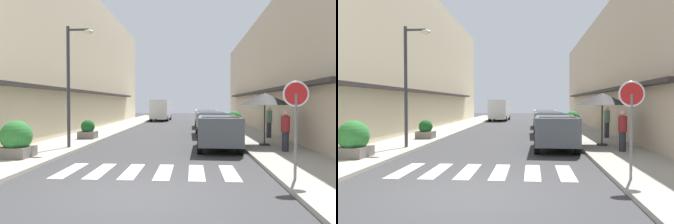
# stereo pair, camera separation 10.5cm
# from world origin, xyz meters

# --- Properties ---
(ground_plane) EXTENTS (85.30, 85.30, 0.00)m
(ground_plane) POSITION_xyz_m (0.00, 15.51, 0.00)
(ground_plane) COLOR #38383A
(sidewalk_left) EXTENTS (2.68, 54.28, 0.12)m
(sidewalk_left) POSITION_xyz_m (-4.84, 15.51, 0.06)
(sidewalk_left) COLOR #ADA899
(sidewalk_left) RESTS_ON ground_plane
(sidewalk_right) EXTENTS (2.68, 54.28, 0.12)m
(sidewalk_right) POSITION_xyz_m (4.84, 15.51, 0.06)
(sidewalk_right) COLOR #9E998E
(sidewalk_right) RESTS_ON ground_plane
(building_row_left) EXTENTS (5.50, 36.90, 10.35)m
(building_row_left) POSITION_xyz_m (-8.68, 16.45, 5.17)
(building_row_left) COLOR beige
(building_row_left) RESTS_ON ground_plane
(building_row_right) EXTENTS (5.50, 36.90, 8.38)m
(building_row_right) POSITION_xyz_m (8.68, 16.45, 4.19)
(building_row_right) COLOR #C6B299
(building_row_right) RESTS_ON ground_plane
(crosswalk) EXTENTS (5.20, 2.20, 0.01)m
(crosswalk) POSITION_xyz_m (-0.00, 2.33, 0.01)
(crosswalk) COLOR silver
(crosswalk) RESTS_ON ground_plane
(parked_car_near) EXTENTS (1.92, 4.05, 1.47)m
(parked_car_near) POSITION_xyz_m (2.45, 7.07, 0.92)
(parked_car_near) COLOR #4C5156
(parked_car_near) RESTS_ON ground_plane
(parked_car_mid) EXTENTS (1.86, 4.30, 1.47)m
(parked_car_mid) POSITION_xyz_m (2.45, 13.10, 0.92)
(parked_car_mid) COLOR #4C5156
(parked_car_mid) RESTS_ON ground_plane
(parked_car_far) EXTENTS (1.82, 4.46, 1.47)m
(parked_car_far) POSITION_xyz_m (2.45, 20.05, 0.92)
(parked_car_far) COLOR silver
(parked_car_far) RESTS_ON ground_plane
(delivery_van) EXTENTS (2.14, 5.46, 2.37)m
(delivery_van) POSITION_xyz_m (-2.30, 30.04, 1.41)
(delivery_van) COLOR silver
(delivery_van) RESTS_ON ground_plane
(round_street_sign) EXTENTS (0.65, 0.07, 2.47)m
(round_street_sign) POSITION_xyz_m (3.88, 1.20, 2.01)
(round_street_sign) COLOR slate
(round_street_sign) RESTS_ON sidewalk_right
(street_lamp) EXTENTS (1.19, 0.28, 5.20)m
(street_lamp) POSITION_xyz_m (-3.84, 6.50, 3.31)
(street_lamp) COLOR #38383D
(street_lamp) RESTS_ON sidewalk_left
(cafe_umbrella) EXTENTS (2.39, 2.39, 2.38)m
(cafe_umbrella) POSITION_xyz_m (4.57, 7.83, 2.21)
(cafe_umbrella) COLOR #262626
(cafe_umbrella) RESTS_ON sidewalk_right
(planter_corner) EXTENTS (1.09, 1.09, 1.30)m
(planter_corner) POSITION_xyz_m (-4.88, 3.83, 0.74)
(planter_corner) COLOR slate
(planter_corner) RESTS_ON sidewalk_left
(planter_midblock) EXTENTS (0.89, 0.89, 1.00)m
(planter_midblock) POSITION_xyz_m (-4.34, 9.99, 0.56)
(planter_midblock) COLOR slate
(planter_midblock) RESTS_ON sidewalk_left
(planter_far) EXTENTS (1.06, 1.06, 1.34)m
(planter_far) POSITION_xyz_m (4.27, 16.21, 0.78)
(planter_far) COLOR #4C4C4C
(planter_far) RESTS_ON sidewalk_right
(pedestrian_walking_near) EXTENTS (0.34, 0.34, 1.61)m
(pedestrian_walking_near) POSITION_xyz_m (4.97, 5.96, 0.96)
(pedestrian_walking_near) COLOR #282B33
(pedestrian_walking_near) RESTS_ON sidewalk_right
(pedestrian_walking_far) EXTENTS (0.34, 0.34, 1.73)m
(pedestrian_walking_far) POSITION_xyz_m (5.52, 11.08, 1.03)
(pedestrian_walking_far) COLOR #282B33
(pedestrian_walking_far) RESTS_ON sidewalk_right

